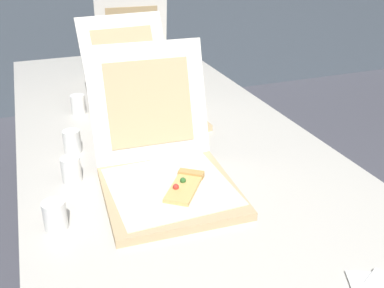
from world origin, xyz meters
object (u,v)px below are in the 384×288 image
Objects in this scene: table at (168,151)px; cup_white_near_center at (71,170)px; cup_white_far at (78,104)px; pizza_box_middle at (144,104)px; pizza_box_front at (166,170)px; cup_white_mid at (72,141)px; pizza_box_back at (139,67)px; cup_white_near_left at (55,216)px.

cup_white_near_center is (-0.32, -0.16, 0.08)m from table.
cup_white_far is at bearing 126.04° from table.
pizza_box_middle is 0.48m from cup_white_near_center.
cup_white_far is (-0.22, 0.12, -0.01)m from pizza_box_middle.
pizza_box_front is 0.63m from cup_white_far.
pizza_box_middle reaches higher than cup_white_far.
pizza_box_back is at bearing 59.99° from cup_white_mid.
cup_white_mid is (0.02, 0.18, 0.00)m from cup_white_near_center.
pizza_box_front is 0.93× the size of pizza_box_middle.
cup_white_mid is at bearing 82.47° from cup_white_near_center.
pizza_box_back is (0.10, 0.47, 0.00)m from pizza_box_middle.
cup_white_mid is at bearing -117.29° from pizza_box_back.
cup_white_near_left is at bearing -127.71° from pizza_box_middle.
pizza_box_middle is at bearing 50.81° from cup_white_near_center.
pizza_box_front is 0.26m from cup_white_near_center.
cup_white_far is at bearing 80.47° from cup_white_near_center.
pizza_box_middle is 0.48m from pizza_box_back.
cup_white_near_left is (-0.06, -0.20, 0.00)m from cup_white_near_center.
pizza_box_back is 0.76m from cup_white_mid.
cup_white_mid is (-0.06, -0.32, 0.00)m from cup_white_far.
pizza_box_front is at bearing -76.25° from cup_white_far.
cup_white_near_left is (-0.36, -0.57, -0.01)m from pizza_box_middle.
pizza_box_middle is 0.34m from cup_white_mid.
cup_white_near_center is at bearing -153.52° from table.
pizza_box_front is 0.97m from pizza_box_back.
pizza_box_back is 4.92× the size of cup_white_near_left.
cup_white_near_center is 0.21m from cup_white_near_left.
pizza_box_middle reaches higher than cup_white_near_left.
pizza_box_back is at bearing 82.69° from pizza_box_front.
table is at bearing 74.61° from pizza_box_front.
pizza_box_front is at bearing -26.62° from cup_white_near_center.
pizza_box_middle reaches higher than cup_white_mid.
cup_white_near_left is 1.00× the size of cup_white_far.
cup_white_far and cup_white_mid have the same top height.
pizza_box_middle reaches higher than table.
pizza_box_front is at bearing -54.68° from cup_white_mid.
pizza_box_front reaches higher than cup_white_near_left.
pizza_box_front is 0.30m from cup_white_near_left.
cup_white_near_center is (-0.30, -0.37, -0.01)m from pizza_box_middle.
pizza_box_back is 4.92× the size of cup_white_near_center.
table is at bearing 43.45° from cup_white_near_left.
cup_white_near_center is 0.50m from cup_white_far.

